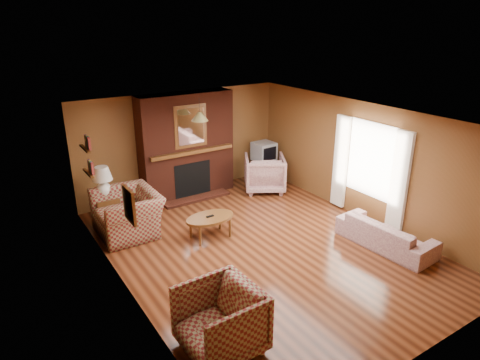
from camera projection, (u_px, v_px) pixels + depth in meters
floor at (262, 247)px, 7.84m from camera, size 6.50×6.50×0.00m
ceiling at (265, 118)px, 6.98m from camera, size 6.50×6.50×0.00m
wall_back at (182, 143)px, 9.96m from camera, size 6.50×0.00×6.50m
wall_front at (431, 274)px, 4.86m from camera, size 6.50×0.00×6.50m
wall_left at (122, 221)px, 6.14m from camera, size 0.00×6.50×6.50m
wall_right at (363, 161)px, 8.68m from camera, size 0.00×6.50×6.50m
fireplace at (187, 146)px, 9.76m from camera, size 2.20×0.82×2.40m
window_right at (369, 168)px, 8.52m from camera, size 0.10×1.85×2.00m
bookshelf at (88, 156)px, 7.49m from camera, size 0.09×0.55×0.71m
botanical_print at (129, 205)px, 5.80m from camera, size 0.05×0.40×0.50m
pendant_light at (200, 116)px, 8.93m from camera, size 0.36×0.36×0.48m
plaid_loveseat at (128, 213)px, 8.21m from camera, size 1.13×1.29×0.83m
plaid_armchair at (220, 321)px, 5.27m from camera, size 0.98×0.95×0.87m
floral_sofa at (386, 234)px, 7.76m from camera, size 0.82×1.83×0.52m
floral_armchair at (265, 173)px, 10.28m from camera, size 1.28×1.29×0.87m
coffee_table at (210, 219)px, 8.06m from camera, size 0.96×0.59×0.45m
side_table at (106, 211)px, 8.58m from camera, size 0.47×0.47×0.60m
table_lamp at (103, 181)px, 8.35m from camera, size 0.39×0.39×0.64m
tv_stand at (264, 170)px, 10.98m from camera, size 0.53×0.49×0.54m
crt_tv at (264, 151)px, 10.80m from camera, size 0.53×0.53×0.46m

